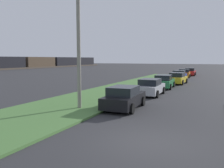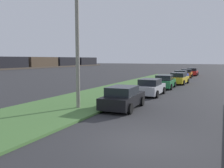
% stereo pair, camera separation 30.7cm
% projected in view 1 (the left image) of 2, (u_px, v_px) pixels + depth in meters
% --- Properties ---
extents(ground, '(300.00, 300.00, 0.00)m').
position_uv_depth(ground, '(148.00, 143.00, 9.24)').
color(ground, '#2D2D30').
extents(grass_median, '(60.00, 6.00, 0.12)m').
position_uv_depth(grass_median, '(103.00, 95.00, 21.13)').
color(grass_median, '#477238').
rests_on(grass_median, ground).
extents(parked_car_black, '(4.39, 2.20, 1.47)m').
position_uv_depth(parked_car_black, '(124.00, 98.00, 15.51)').
color(parked_car_black, black).
rests_on(parked_car_black, ground).
extents(parked_car_silver, '(4.34, 2.10, 1.47)m').
position_uv_depth(parked_car_silver, '(150.00, 87.00, 21.28)').
color(parked_car_silver, '#B2B5BA').
rests_on(parked_car_silver, ground).
extents(parked_car_green, '(4.38, 2.17, 1.47)m').
position_uv_depth(parked_car_green, '(164.00, 82.00, 26.43)').
color(parked_car_green, '#1E6B38').
rests_on(parked_car_green, ground).
extents(parked_car_yellow, '(4.39, 2.20, 1.47)m').
position_uv_depth(parked_car_yellow, '(177.00, 78.00, 30.96)').
color(parked_car_yellow, gold).
rests_on(parked_car_yellow, ground).
extents(parked_car_blue, '(4.32, 2.06, 1.47)m').
position_uv_depth(parked_car_blue, '(179.00, 75.00, 36.54)').
color(parked_car_blue, '#23389E').
rests_on(parked_car_blue, ground).
extents(parked_car_orange, '(4.40, 2.21, 1.47)m').
position_uv_depth(parked_car_orange, '(184.00, 73.00, 41.65)').
color(parked_car_orange, orange).
rests_on(parked_car_orange, ground).
extents(parked_car_red, '(4.32, 2.07, 1.47)m').
position_uv_depth(parked_car_red, '(190.00, 72.00, 46.51)').
color(parked_car_red, red).
rests_on(parked_car_red, ground).
extents(streetlight, '(0.37, 2.87, 7.50)m').
position_uv_depth(streetlight, '(83.00, 40.00, 14.73)').
color(streetlight, gray).
rests_on(streetlight, ground).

